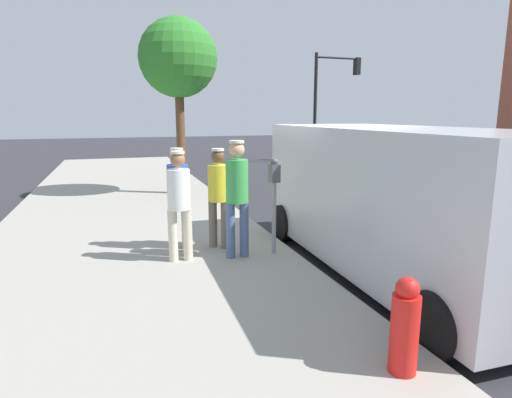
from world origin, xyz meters
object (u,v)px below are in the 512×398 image
Objects in this scene: parking_meter_near at (274,190)px; traffic_light_corner at (331,90)px; street_tree at (178,59)px; pedestrian_in_green at (237,191)px; parked_van at (397,198)px; pedestrian_in_blue at (178,192)px; pedestrian_in_yellow at (218,192)px; fire_hydrant at (405,327)px; pedestrian_in_white at (179,199)px.

traffic_light_corner is (-7.81, -12.73, 2.34)m from parking_meter_near.
pedestrian_in_green is at bearing 89.49° from street_tree.
parked_van is 1.01× the size of traffic_light_corner.
pedestrian_in_blue is 3.39m from parked_van.
street_tree is (2.05, -6.83, 2.63)m from parked_van.
pedestrian_in_green reaches higher than parking_meter_near.
pedestrian_in_green is 2.35m from parked_van.
pedestrian_in_yellow is at bearing -75.07° from pedestrian_in_green.
pedestrian_in_green is (0.61, 0.00, 0.01)m from parking_meter_near.
parked_van is (-2.89, 1.77, 0.06)m from pedestrian_in_blue.
pedestrian_in_blue is (1.39, -0.72, -0.08)m from parking_meter_near.
fire_hydrant is (-0.45, 9.13, -3.21)m from street_tree.
pedestrian_in_white is at bearing 32.21° from pedestrian_in_yellow.
pedestrian_in_white reaches higher than pedestrian_in_blue.
parking_meter_near is 1.47m from pedestrian_in_white.
pedestrian_in_white is at bearing 53.65° from traffic_light_corner.
pedestrian_in_white is at bearing -21.57° from parked_van.
pedestrian_in_yellow is 0.84m from pedestrian_in_white.
traffic_light_corner is at bearing -126.35° from pedestrian_in_white.
pedestrian_in_white is at bearing -68.54° from fire_hydrant.
pedestrian_in_white is 15.84m from traffic_light_corner.
pedestrian_in_green is 0.38× the size of street_tree.
pedestrian_in_green is 0.35× the size of traffic_light_corner.
pedestrian_in_white reaches higher than parking_meter_near.
pedestrian_in_white is 1.00× the size of pedestrian_in_blue.
street_tree is at bearing -90.51° from pedestrian_in_green.
pedestrian_in_green reaches higher than fire_hydrant.
pedestrian_in_white is 0.32× the size of parked_van.
parking_meter_near is 1.57m from pedestrian_in_blue.
parking_meter_near is 0.92× the size of pedestrian_in_blue.
parking_meter_near is at bearing -35.05° from parked_van.
pedestrian_in_blue reaches higher than parking_meter_near.
fire_hydrant is (-0.51, 3.35, -0.63)m from pedestrian_in_green.
parking_meter_near is at bearing -91.71° from fire_hydrant.
pedestrian_in_blue is 4.31m from fire_hydrant.
pedestrian_in_yellow is (0.76, -0.57, -0.09)m from parking_meter_near.
traffic_light_corner is (-8.57, -12.17, 2.43)m from pedestrian_in_yellow.
pedestrian_in_white is (0.71, 0.45, 0.01)m from pedestrian_in_yellow.
pedestrian_in_yellow is at bearing 54.83° from traffic_light_corner.
parking_meter_near is 6.36m from street_tree.
parking_meter_near is 0.91× the size of pedestrian_in_white.
pedestrian_in_green is 2.10× the size of fire_hydrant.
parking_meter_near is at bearing 175.34° from pedestrian_in_white.
parked_van is at bearing 158.43° from pedestrian_in_white.
parked_van is 15.34m from traffic_light_corner.
pedestrian_in_yellow is 0.65m from pedestrian_in_blue.
pedestrian_in_white is at bearing -8.20° from pedestrian_in_green.
pedestrian_in_white is 6.32m from street_tree.
pedestrian_in_white is 0.92× the size of pedestrian_in_green.
traffic_light_corner reaches higher than parked_van.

